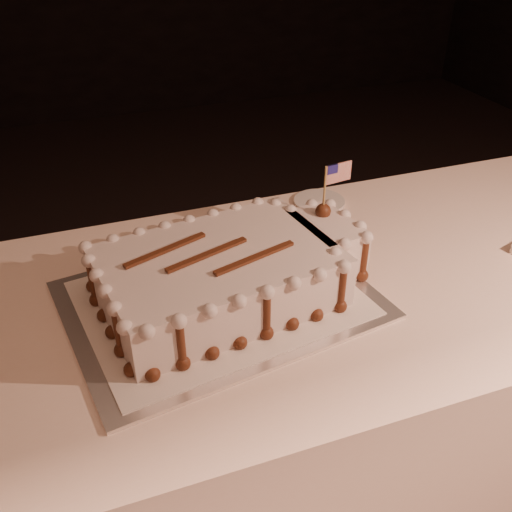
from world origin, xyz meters
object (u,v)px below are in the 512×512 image
object	(u,v)px
cake_board	(219,300)
side_plate	(319,202)
banquet_table	(259,413)
sheet_cake	(233,272)

from	to	relation	value
cake_board	side_plate	size ratio (longest dim) A/B	4.41
banquet_table	side_plate	distance (m)	0.57
banquet_table	side_plate	world-z (taller)	side_plate
banquet_table	cake_board	distance (m)	0.39
banquet_table	sheet_cake	distance (m)	0.44
banquet_table	side_plate	size ratio (longest dim) A/B	17.53
sheet_cake	side_plate	bearing A→B (deg)	42.38
banquet_table	cake_board	size ratio (longest dim) A/B	3.98
side_plate	sheet_cake	bearing A→B (deg)	-137.62
cake_board	sheet_cake	size ratio (longest dim) A/B	1.03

